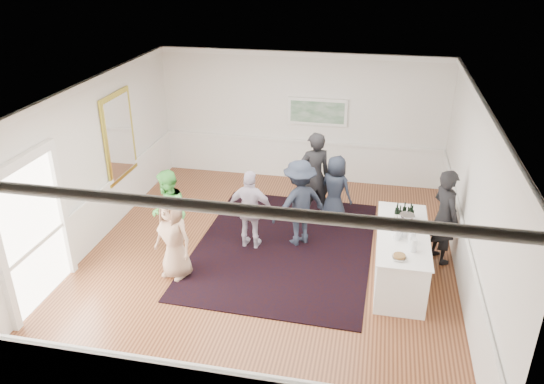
% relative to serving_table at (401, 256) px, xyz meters
% --- Properties ---
extents(floor, '(8.00, 8.00, 0.00)m').
position_rel_serving_table_xyz_m(floor, '(-2.44, 0.12, -0.47)').
color(floor, brown).
rests_on(floor, ground).
extents(ceiling, '(7.00, 8.00, 0.02)m').
position_rel_serving_table_xyz_m(ceiling, '(-2.44, 0.12, 2.73)').
color(ceiling, white).
rests_on(ceiling, wall_back).
extents(wall_left, '(0.02, 8.00, 3.20)m').
position_rel_serving_table_xyz_m(wall_left, '(-5.94, 0.12, 1.13)').
color(wall_left, white).
rests_on(wall_left, floor).
extents(wall_right, '(0.02, 8.00, 3.20)m').
position_rel_serving_table_xyz_m(wall_right, '(1.06, 0.12, 1.13)').
color(wall_right, white).
rests_on(wall_right, floor).
extents(wall_back, '(7.00, 0.02, 3.20)m').
position_rel_serving_table_xyz_m(wall_back, '(-2.44, 4.12, 1.13)').
color(wall_back, white).
rests_on(wall_back, floor).
extents(wall_front, '(7.00, 0.02, 3.20)m').
position_rel_serving_table_xyz_m(wall_front, '(-2.44, -3.88, 1.13)').
color(wall_front, white).
rests_on(wall_front, floor).
extents(wainscoting, '(7.00, 8.00, 1.00)m').
position_rel_serving_table_xyz_m(wainscoting, '(-2.44, 0.12, 0.03)').
color(wainscoting, white).
rests_on(wainscoting, floor).
extents(mirror, '(0.05, 1.25, 1.85)m').
position_rel_serving_table_xyz_m(mirror, '(-5.89, 1.42, 1.33)').
color(mirror, gold).
rests_on(mirror, wall_left).
extents(doorway, '(0.10, 1.78, 2.56)m').
position_rel_serving_table_xyz_m(doorway, '(-5.88, -1.78, 0.94)').
color(doorway, white).
rests_on(doorway, wall_left).
extents(landscape_painting, '(1.44, 0.06, 0.66)m').
position_rel_serving_table_xyz_m(landscape_painting, '(-2.04, 4.07, 1.31)').
color(landscape_painting, white).
rests_on(landscape_painting, wall_back).
extents(area_rug, '(3.51, 4.54, 0.02)m').
position_rel_serving_table_xyz_m(area_rug, '(-2.21, 0.63, -0.46)').
color(area_rug, black).
rests_on(area_rug, floor).
extents(serving_table, '(0.88, 2.32, 0.94)m').
position_rel_serving_table_xyz_m(serving_table, '(0.00, 0.00, 0.00)').
color(serving_table, white).
rests_on(serving_table, floor).
extents(bartender, '(0.71, 0.80, 1.84)m').
position_rel_serving_table_xyz_m(bartender, '(0.76, 0.81, 0.44)').
color(bartender, black).
rests_on(bartender, floor).
extents(guest_tan, '(0.88, 0.72, 1.56)m').
position_rel_serving_table_xyz_m(guest_tan, '(-3.95, -0.70, 0.30)').
color(guest_tan, tan).
rests_on(guest_tan, floor).
extents(guest_green, '(0.87, 0.98, 1.67)m').
position_rel_serving_table_xyz_m(guest_green, '(-4.35, 0.09, 0.36)').
color(guest_green, green).
rests_on(guest_green, floor).
extents(guest_lilac, '(0.97, 0.46, 1.62)m').
position_rel_serving_table_xyz_m(guest_lilac, '(-2.85, 0.55, 0.33)').
color(guest_lilac, '#B9ACC0').
rests_on(guest_lilac, floor).
extents(guest_dark_a, '(1.30, 1.23, 1.77)m').
position_rel_serving_table_xyz_m(guest_dark_a, '(-1.96, 0.89, 0.41)').
color(guest_dark_a, '#1D2330').
rests_on(guest_dark_a, floor).
extents(guest_dark_b, '(0.85, 0.75, 1.97)m').
position_rel_serving_table_xyz_m(guest_dark_b, '(-1.82, 2.00, 0.51)').
color(guest_dark_b, black).
rests_on(guest_dark_b, floor).
extents(guest_navy, '(0.87, 0.75, 1.50)m').
position_rel_serving_table_xyz_m(guest_navy, '(-1.35, 1.93, 0.28)').
color(guest_navy, '#1D2330').
rests_on(guest_navy, floor).
extents(wine_bottles, '(0.35, 0.24, 0.31)m').
position_rel_serving_table_xyz_m(wine_bottles, '(0.01, 0.50, 0.62)').
color(wine_bottles, black).
rests_on(wine_bottles, serving_table).
extents(juice_pitchers, '(0.39, 0.61, 0.24)m').
position_rel_serving_table_xyz_m(juice_pitchers, '(-0.00, -0.29, 0.59)').
color(juice_pitchers, '#77AA3D').
rests_on(juice_pitchers, serving_table).
extents(ice_bucket, '(0.26, 0.26, 0.25)m').
position_rel_serving_table_xyz_m(ice_bucket, '(0.05, 0.21, 0.58)').
color(ice_bucket, silver).
rests_on(ice_bucket, serving_table).
extents(nut_bowl, '(0.24, 0.24, 0.07)m').
position_rel_serving_table_xyz_m(nut_bowl, '(-0.08, -0.88, 0.50)').
color(nut_bowl, white).
rests_on(nut_bowl, serving_table).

